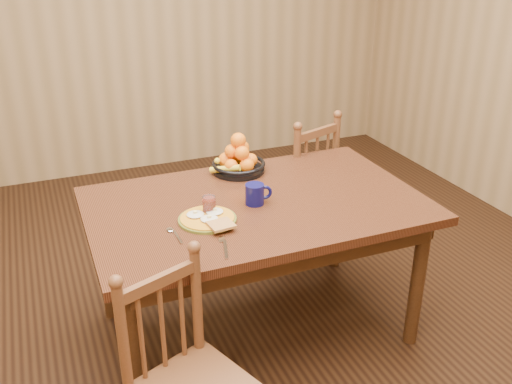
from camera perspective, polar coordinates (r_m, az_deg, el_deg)
name	(u,v)px	position (r m, az deg, el deg)	size (l,w,h in m)	color
room	(256,78)	(2.55, 0.00, 11.31)	(4.52, 5.02, 2.72)	black
dining_table	(256,217)	(2.79, 0.00, -2.52)	(1.60, 1.00, 0.75)	black
chair_far	(299,187)	(3.64, 4.27, 0.50)	(0.53, 0.52, 0.93)	#513318
chair_near	(187,384)	(2.22, -6.91, -18.48)	(0.51, 0.50, 0.88)	#513318
breakfast_plate	(208,219)	(2.57, -4.81, -2.67)	(0.26, 0.29, 0.04)	#59601E
fork	(224,246)	(2.37, -3.18, -5.41)	(0.06, 0.18, 0.00)	silver
spoon	(173,232)	(2.49, -8.34, -3.99)	(0.04, 0.16, 0.01)	silver
coffee_mug	(256,194)	(2.71, -0.05, -0.19)	(0.13, 0.09, 0.10)	#0B0B3F
juice_glass	(209,206)	(2.62, -4.71, -1.41)	(0.06, 0.06, 0.09)	silver
fruit_bowl	(238,161)	(3.06, -1.80, 3.16)	(0.29, 0.29, 0.22)	black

